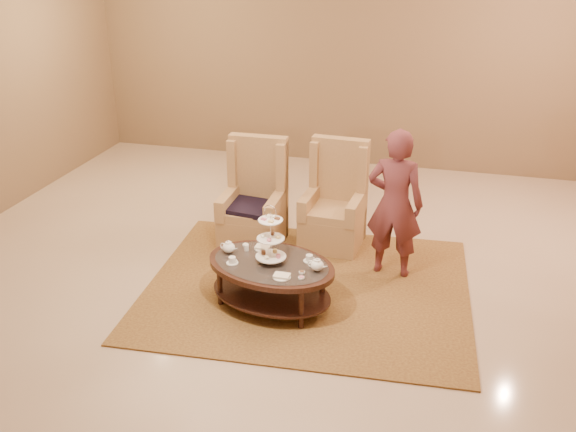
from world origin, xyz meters
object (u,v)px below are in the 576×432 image
(tea_table, at_px, (271,270))
(armchair_left, at_px, (255,210))
(armchair_right, at_px, (335,210))
(person, at_px, (395,204))

(tea_table, distance_m, armchair_left, 1.37)
(armchair_left, xyz_separation_m, armchair_right, (0.87, 0.24, -0.01))
(armchair_left, height_order, armchair_right, armchair_left)
(tea_table, height_order, armchair_left, armchair_left)
(tea_table, xyz_separation_m, person, (1.03, 0.93, 0.40))
(armchair_left, distance_m, armchair_right, 0.91)
(person, bearing_deg, armchair_right, -33.25)
(armchair_right, bearing_deg, tea_table, -98.43)
(armchair_right, relative_size, person, 0.76)
(tea_table, bearing_deg, armchair_right, 90.93)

